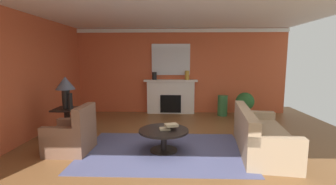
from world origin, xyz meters
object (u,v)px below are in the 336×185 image
coffee_table (164,135)px  mantel_mirror (171,60)px  fireplace (171,97)px  table_lamp (65,86)px  vase_on_side_table (70,101)px  vase_mantel_left (154,76)px  side_table (67,121)px  potted_plant (245,103)px  armchair_near_window (72,137)px  sofa (260,137)px  vase_mantel_right (187,75)px  vase_tall_corner (222,106)px

coffee_table → mantel_mirror: bearing=89.0°
fireplace → table_lamp: bearing=-132.5°
vase_on_side_table → vase_mantel_left: vase_mantel_left is taller
side_table → potted_plant: bearing=21.9°
side_table → armchair_near_window: bearing=-61.0°
coffee_table → table_lamp: 2.63m
coffee_table → vase_mantel_left: 3.55m
sofa → vase_mantel_right: bearing=111.8°
table_lamp → vase_mantel_left: (1.85, 2.57, 0.07)m
vase_on_side_table → sofa: bearing=-8.7°
armchair_near_window → vase_mantel_left: bearing=68.9°
table_lamp → potted_plant: bearing=21.9°
mantel_mirror → armchair_near_window: size_ratio=1.37×
vase_on_side_table → vase_mantel_left: bearing=57.7°
fireplace → armchair_near_window: bearing=-118.2°
sofa → vase_on_side_table: bearing=171.3°
table_lamp → vase_tall_corner: size_ratio=1.11×
fireplace → side_table: fireplace is taller
vase_tall_corner → vase_mantel_right: bearing=167.9°
armchair_near_window → potted_plant: bearing=33.7°
armchair_near_window → side_table: armchair_near_window is taller
coffee_table → vase_mantel_left: (-0.49, 3.38, 0.96)m
fireplace → mantel_mirror: 1.29m
sofa → vase_mantel_left: vase_mantel_left is taller
vase_on_side_table → side_table: bearing=141.3°
vase_on_side_table → vase_mantel_right: size_ratio=1.24×
sofa → armchair_near_window: armchair_near_window is taller
fireplace → mantel_mirror: size_ratio=1.38×
armchair_near_window → side_table: bearing=119.0°
coffee_table → vase_on_side_table: vase_on_side_table is taller
sofa → vase_mantel_left: (-2.43, 3.32, 0.99)m
vase_tall_corner → vase_mantel_left: bearing=173.7°
mantel_mirror → vase_mantel_right: 0.78m
sofa → armchair_near_window: 3.77m
sofa → vase_tall_corner: sofa is taller
side_table → vase_on_side_table: vase_on_side_table is taller
sofa → potted_plant: size_ratio=2.65×
vase_mantel_left → vase_mantel_right: bearing=0.0°
armchair_near_window → potted_plant: 5.06m
armchair_near_window → vase_tall_corner: bearing=41.8°
mantel_mirror → sofa: bearing=-61.7°
vase_on_side_table → potted_plant: 5.00m
side_table → vase_mantel_right: size_ratio=2.30×
mantel_mirror → vase_tall_corner: (1.71, -0.42, -1.50)m
sofa → coffee_table: sofa is taller
armchair_near_window → vase_mantel_right: vase_mantel_right is taller
vase_tall_corner → potted_plant: potted_plant is taller
side_table → table_lamp: (0.00, 0.00, 0.82)m
armchair_near_window → potted_plant: size_ratio=1.14×
sofa → vase_on_side_table: 4.22m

